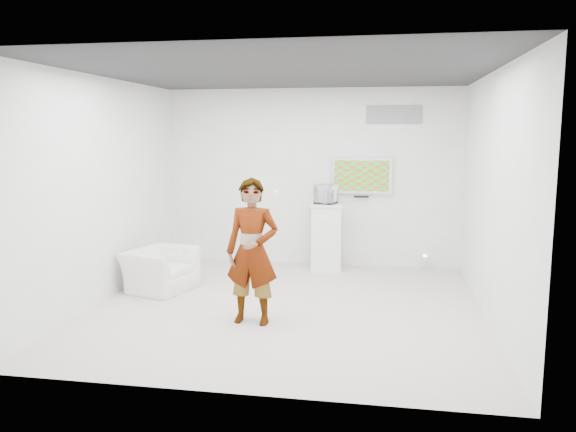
% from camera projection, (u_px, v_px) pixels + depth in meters
% --- Properties ---
extents(room, '(5.01, 5.01, 3.00)m').
position_uv_depth(room, '(286.00, 193.00, 7.12)').
color(room, '#B3ADA4').
rests_on(room, ground).
extents(tv, '(1.00, 0.08, 0.60)m').
position_uv_depth(tv, '(362.00, 176.00, 9.36)').
color(tv, silver).
rests_on(tv, room).
extents(logo_decal, '(0.90, 0.02, 0.30)m').
position_uv_depth(logo_decal, '(394.00, 115.00, 9.16)').
color(logo_decal, gray).
rests_on(logo_decal, room).
extents(person, '(0.66, 0.45, 1.74)m').
position_uv_depth(person, '(252.00, 252.00, 6.63)').
color(person, white).
rests_on(person, room).
extents(armchair, '(1.03, 1.11, 0.60)m').
position_uv_depth(armchair, '(160.00, 270.00, 8.10)').
color(armchair, white).
rests_on(armchair, room).
extents(pedestal, '(0.61, 0.61, 1.11)m').
position_uv_depth(pedestal, '(326.00, 237.00, 9.30)').
color(pedestal, white).
rests_on(pedestal, room).
extents(floor_uplight, '(0.19, 0.19, 0.25)m').
position_uv_depth(floor_uplight, '(425.00, 263.00, 9.29)').
color(floor_uplight, white).
rests_on(floor_uplight, room).
extents(vitrine, '(0.39, 0.39, 0.31)m').
position_uv_depth(vitrine, '(326.00, 194.00, 9.20)').
color(vitrine, white).
rests_on(vitrine, pedestal).
extents(console, '(0.05, 0.16, 0.21)m').
position_uv_depth(console, '(326.00, 197.00, 9.21)').
color(console, white).
rests_on(console, pedestal).
extents(wii_remote, '(0.04, 0.16, 0.04)m').
position_uv_depth(wii_remote, '(276.00, 192.00, 6.62)').
color(wii_remote, white).
rests_on(wii_remote, person).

